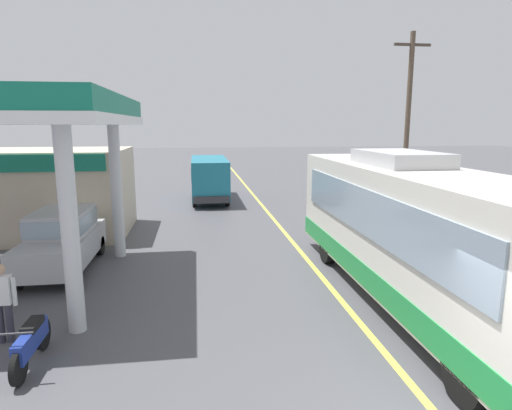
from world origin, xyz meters
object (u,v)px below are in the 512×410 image
(minibus_opposing_lane, at_px, (209,175))
(motorcycle_parked_forecourt, at_px, (31,342))
(coach_bus_main, at_px, (414,235))
(pedestrian_near_pump, at_px, (3,299))
(car_at_pump, at_px, (62,237))

(minibus_opposing_lane, xyz_separation_m, motorcycle_parked_forecourt, (-3.82, -17.22, -1.03))
(coach_bus_main, relative_size, pedestrian_near_pump, 6.65)
(minibus_opposing_lane, bearing_deg, car_at_pump, -112.33)
(car_at_pump, bearing_deg, coach_bus_main, -22.17)
(minibus_opposing_lane, distance_m, pedestrian_near_pump, 16.92)
(minibus_opposing_lane, distance_m, motorcycle_parked_forecourt, 17.67)
(motorcycle_parked_forecourt, bearing_deg, minibus_opposing_lane, 77.50)
(coach_bus_main, distance_m, pedestrian_near_pump, 9.18)
(motorcycle_parked_forecourt, bearing_deg, car_at_pump, 100.24)
(car_at_pump, bearing_deg, minibus_opposing_lane, 67.67)
(motorcycle_parked_forecourt, bearing_deg, pedestrian_near_pump, 130.85)
(pedestrian_near_pump, bearing_deg, motorcycle_parked_forecourt, -49.15)
(motorcycle_parked_forecourt, xyz_separation_m, pedestrian_near_pump, (-0.84, 0.97, 0.49))
(coach_bus_main, bearing_deg, minibus_opposing_lane, 106.08)
(minibus_opposing_lane, xyz_separation_m, pedestrian_near_pump, (-4.65, -16.26, -0.54))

